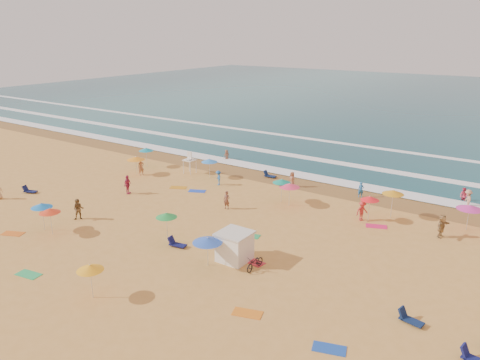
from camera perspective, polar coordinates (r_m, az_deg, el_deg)
The scene contains 12 objects.
ground at distance 39.98m, azimuth -1.46°, elevation -4.93°, with size 220.00×220.00×0.00m, color gold.
ocean at distance 116.87m, azimuth 23.82°, elevation 8.68°, with size 220.00×140.00×0.18m, color #0C4756.
wet_sand at distance 49.99m, azimuth 6.99°, elevation -0.34°, with size 220.00×220.00×0.00m, color olive.
surf_foam at distance 57.62m, azimuth 11.10°, elevation 2.00°, with size 200.00×18.70×0.05m.
cabana at distance 32.96m, azimuth -0.66°, elevation -8.17°, with size 2.00×2.00×2.00m, color white.
cabana_roof at distance 32.51m, azimuth -0.67°, elevation -6.49°, with size 2.20×2.20×0.12m, color silver.
bicycle at distance 32.02m, azimuth 1.85°, elevation -10.03°, with size 0.65×1.85×0.97m, color black.
lifeguard_stand at distance 52.99m, azimuth -6.14°, elevation 1.92°, with size 1.20×1.20×2.10m, color white, non-canonical shape.
beach_umbrellas at distance 37.87m, azimuth 4.19°, elevation -2.95°, with size 47.72×25.61×0.76m.
loungers at distance 34.18m, azimuth 3.18°, elevation -8.76°, with size 50.14×28.37×0.34m.
towels at distance 35.99m, azimuth -0.94°, elevation -7.58°, with size 33.72×23.40×0.03m.
beachgoers at distance 42.76m, azimuth 4.99°, elevation -2.28°, with size 38.33×25.36×2.15m.
Camera 1 is at (21.77, -29.78, 15.40)m, focal length 35.00 mm.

